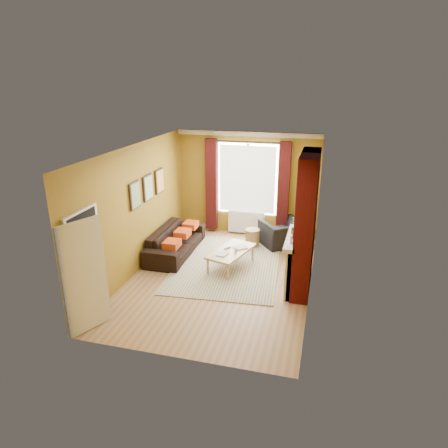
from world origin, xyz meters
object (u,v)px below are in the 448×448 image
at_px(floor_lamp, 304,200).
at_px(coffee_table, 231,252).
at_px(armchair, 283,234).
at_px(sofa, 176,241).
at_px(wicker_stool, 252,238).

bearing_deg(floor_lamp, coffee_table, -129.51).
relative_size(armchair, floor_lamp, 0.66).
bearing_deg(sofa, wicker_stool, -63.24).
xyz_separation_m(coffee_table, wicker_stool, (0.24, 1.33, -0.15)).
bearing_deg(coffee_table, wicker_stool, 96.38).
relative_size(sofa, armchair, 2.14).
xyz_separation_m(armchair, floor_lamp, (0.48, 0.20, 0.89)).
xyz_separation_m(sofa, armchair, (2.49, 1.14, 0.01)).
height_order(armchair, coffee_table, armchair).
height_order(coffee_table, wicker_stool, wicker_stool).
height_order(sofa, wicker_stool, sofa).
bearing_deg(floor_lamp, sofa, -155.82).
bearing_deg(sofa, coffee_table, -106.48).
bearing_deg(floor_lamp, wicker_stool, -160.46).
relative_size(sofa, coffee_table, 1.56).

